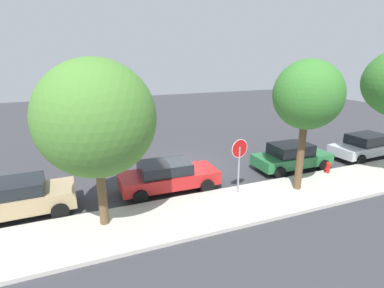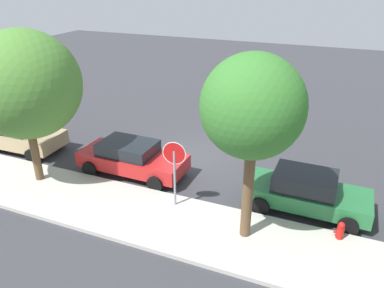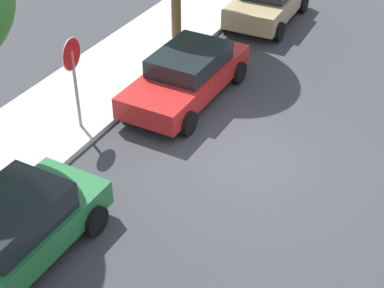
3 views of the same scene
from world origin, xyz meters
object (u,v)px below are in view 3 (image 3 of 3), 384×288
Objects in this scene: stop_sign at (73,69)px; parked_car_red at (187,75)px; parked_car_green at (11,233)px; parked_car_tan at (268,0)px.

stop_sign reaches higher than parked_car_red.
stop_sign is 0.61× the size of parked_car_green.
stop_sign is 0.58× the size of parked_car_red.
parked_car_green is 12.72m from parked_car_tan.
parked_car_red is at bearing 0.13° from parked_car_green.
stop_sign is 0.65× the size of parked_car_tan.
parked_car_tan is (8.53, -1.58, -1.01)m from stop_sign.
parked_car_tan is at bearing -10.50° from stop_sign.
stop_sign is at bearing 169.50° from parked_car_tan.
parked_car_green reaches higher than parked_car_red.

